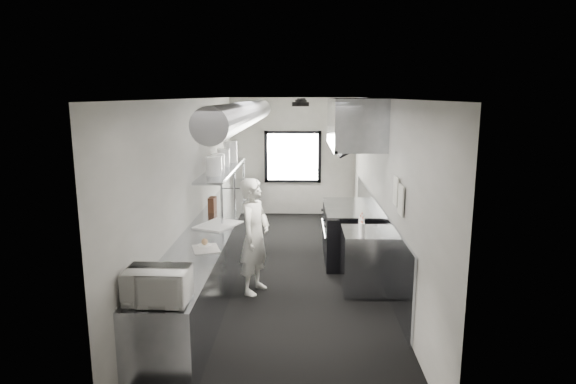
# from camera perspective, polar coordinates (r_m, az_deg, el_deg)

# --- Properties ---
(floor) EXTENTS (3.00, 8.00, 0.01)m
(floor) POSITION_cam_1_polar(r_m,az_deg,el_deg) (8.10, 0.01, -9.32)
(floor) COLOR black
(floor) RESTS_ON ground
(ceiling) EXTENTS (3.00, 8.00, 0.01)m
(ceiling) POSITION_cam_1_polar(r_m,az_deg,el_deg) (7.58, 0.01, 10.91)
(ceiling) COLOR beige
(ceiling) RESTS_ON wall_back
(wall_back) EXTENTS (3.00, 0.02, 2.80)m
(wall_back) POSITION_cam_1_polar(r_m,az_deg,el_deg) (11.67, 0.56, 4.15)
(wall_back) COLOR #B6B3AC
(wall_back) RESTS_ON floor
(wall_front) EXTENTS (3.00, 0.02, 2.80)m
(wall_front) POSITION_cam_1_polar(r_m,az_deg,el_deg) (3.87, -1.69, -10.77)
(wall_front) COLOR #B6B3AC
(wall_front) RESTS_ON floor
(wall_left) EXTENTS (0.02, 8.00, 2.80)m
(wall_left) POSITION_cam_1_polar(r_m,az_deg,el_deg) (7.90, -10.93, 0.51)
(wall_left) COLOR #B6B3AC
(wall_left) RESTS_ON floor
(wall_right) EXTENTS (0.02, 8.00, 2.80)m
(wall_right) POSITION_cam_1_polar(r_m,az_deg,el_deg) (7.82, 11.06, 0.39)
(wall_right) COLOR #B6B3AC
(wall_right) RESTS_ON floor
(wall_cladding) EXTENTS (0.03, 5.50, 1.10)m
(wall_cladding) POSITION_cam_1_polar(r_m,az_deg,el_deg) (8.30, 10.37, -4.98)
(wall_cladding) COLOR #969DA4
(wall_cladding) RESTS_ON wall_right
(hvac_duct) EXTENTS (0.40, 6.40, 0.40)m
(hvac_duct) POSITION_cam_1_polar(r_m,az_deg,el_deg) (8.04, -4.97, 9.10)
(hvac_duct) COLOR gray
(hvac_duct) RESTS_ON ceiling
(service_window) EXTENTS (1.36, 0.05, 1.25)m
(service_window) POSITION_cam_1_polar(r_m,az_deg,el_deg) (11.64, 0.56, 4.13)
(service_window) COLOR white
(service_window) RESTS_ON wall_back
(exhaust_hood) EXTENTS (0.81, 2.20, 0.88)m
(exhaust_hood) POSITION_cam_1_polar(r_m,az_deg,el_deg) (8.34, 7.77, 8.02)
(exhaust_hood) COLOR #969DA4
(exhaust_hood) RESTS_ON ceiling
(prep_counter) EXTENTS (0.70, 6.00, 0.90)m
(prep_counter) POSITION_cam_1_polar(r_m,az_deg,el_deg) (7.60, -8.88, -7.27)
(prep_counter) COLOR #969DA4
(prep_counter) RESTS_ON floor
(pass_shelf) EXTENTS (0.45, 3.00, 0.68)m
(pass_shelf) POSITION_cam_1_polar(r_m,az_deg,el_deg) (8.79, -7.60, 2.58)
(pass_shelf) COLOR #969DA4
(pass_shelf) RESTS_ON prep_counter
(range) EXTENTS (0.88, 1.60, 0.94)m
(range) POSITION_cam_1_polar(r_m,az_deg,el_deg) (8.65, 7.05, -4.77)
(range) COLOR black
(range) RESTS_ON floor
(bottle_station) EXTENTS (0.65, 0.80, 0.90)m
(bottle_station) POSITION_cam_1_polar(r_m,az_deg,el_deg) (7.35, 8.94, -7.93)
(bottle_station) COLOR #969DA4
(bottle_station) RESTS_ON floor
(far_work_table) EXTENTS (0.70, 1.20, 0.90)m
(far_work_table) POSITION_cam_1_polar(r_m,az_deg,el_deg) (11.13, -5.46, -1.22)
(far_work_table) COLOR #969DA4
(far_work_table) RESTS_ON floor
(notice_sheet_a) EXTENTS (0.02, 0.28, 0.38)m
(notice_sheet_a) POSITION_cam_1_polar(r_m,az_deg,el_deg) (6.62, 12.53, 0.12)
(notice_sheet_a) COLOR silver
(notice_sheet_a) RESTS_ON wall_right
(notice_sheet_b) EXTENTS (0.02, 0.28, 0.38)m
(notice_sheet_b) POSITION_cam_1_polar(r_m,az_deg,el_deg) (6.29, 13.10, -0.94)
(notice_sheet_b) COLOR silver
(notice_sheet_b) RESTS_ON wall_right
(line_cook) EXTENTS (0.60, 0.72, 1.69)m
(line_cook) POSITION_cam_1_polar(r_m,az_deg,el_deg) (7.08, -3.93, -5.18)
(line_cook) COLOR white
(line_cook) RESTS_ON floor
(microwave) EXTENTS (0.56, 0.43, 0.33)m
(microwave) POSITION_cam_1_polar(r_m,az_deg,el_deg) (4.89, -15.06, -10.55)
(microwave) COLOR white
(microwave) RESTS_ON prep_counter
(deli_tub_a) EXTENTS (0.18, 0.18, 0.11)m
(deli_tub_a) POSITION_cam_1_polar(r_m,az_deg,el_deg) (5.38, -15.62, -9.81)
(deli_tub_a) COLOR #A3AD9F
(deli_tub_a) RESTS_ON prep_counter
(deli_tub_b) EXTENTS (0.14, 0.14, 0.10)m
(deli_tub_b) POSITION_cam_1_polar(r_m,az_deg,el_deg) (5.73, -14.06, -8.48)
(deli_tub_b) COLOR #A3AD9F
(deli_tub_b) RESTS_ON prep_counter
(newspaper) EXTENTS (0.43, 0.49, 0.01)m
(newspaper) POSITION_cam_1_polar(r_m,az_deg,el_deg) (6.40, -9.62, -6.58)
(newspaper) COLOR silver
(newspaper) RESTS_ON prep_counter
(small_plate) EXTENTS (0.22, 0.22, 0.02)m
(small_plate) POSITION_cam_1_polar(r_m,az_deg,el_deg) (6.52, -9.74, -6.20)
(small_plate) COLOR white
(small_plate) RESTS_ON prep_counter
(pastry) EXTENTS (0.09, 0.09, 0.09)m
(pastry) POSITION_cam_1_polar(r_m,az_deg,el_deg) (6.51, -9.76, -5.77)
(pastry) COLOR tan
(pastry) RESTS_ON small_plate
(cutting_board) EXTENTS (0.74, 0.82, 0.02)m
(cutting_board) POSITION_cam_1_polar(r_m,az_deg,el_deg) (7.49, -8.20, -3.83)
(cutting_board) COLOR white
(cutting_board) RESTS_ON prep_counter
(knife_block) EXTENTS (0.12, 0.23, 0.25)m
(knife_block) POSITION_cam_1_polar(r_m,az_deg,el_deg) (8.37, -8.87, -1.45)
(knife_block) COLOR #552E1E
(knife_block) RESTS_ON prep_counter
(plate_stack_a) EXTENTS (0.30, 0.30, 0.31)m
(plate_stack_a) POSITION_cam_1_polar(r_m,az_deg,el_deg) (7.98, -8.69, 3.04)
(plate_stack_a) COLOR white
(plate_stack_a) RESTS_ON pass_shelf
(plate_stack_b) EXTENTS (0.25, 0.25, 0.29)m
(plate_stack_b) POSITION_cam_1_polar(r_m,az_deg,el_deg) (8.45, -8.23, 3.46)
(plate_stack_b) COLOR white
(plate_stack_b) RESTS_ON pass_shelf
(plate_stack_c) EXTENTS (0.25, 0.25, 0.33)m
(plate_stack_c) POSITION_cam_1_polar(r_m,az_deg,el_deg) (8.95, -7.58, 4.02)
(plate_stack_c) COLOR white
(plate_stack_c) RESTS_ON pass_shelf
(plate_stack_d) EXTENTS (0.29, 0.29, 0.41)m
(plate_stack_d) POSITION_cam_1_polar(r_m,az_deg,el_deg) (9.53, -6.76, 4.75)
(plate_stack_d) COLOR white
(plate_stack_d) RESTS_ON pass_shelf
(squeeze_bottle_a) EXTENTS (0.08, 0.08, 0.20)m
(squeeze_bottle_a) POSITION_cam_1_polar(r_m,az_deg,el_deg) (6.89, 8.71, -4.43)
(squeeze_bottle_a) COLOR white
(squeeze_bottle_a) RESTS_ON bottle_station
(squeeze_bottle_b) EXTENTS (0.07, 0.07, 0.17)m
(squeeze_bottle_b) POSITION_cam_1_polar(r_m,az_deg,el_deg) (7.01, 8.58, -4.27)
(squeeze_bottle_b) COLOR white
(squeeze_bottle_b) RESTS_ON bottle_station
(squeeze_bottle_c) EXTENTS (0.07, 0.07, 0.18)m
(squeeze_bottle_c) POSITION_cam_1_polar(r_m,az_deg,el_deg) (7.23, 8.74, -3.78)
(squeeze_bottle_c) COLOR white
(squeeze_bottle_c) RESTS_ON bottle_station
(squeeze_bottle_d) EXTENTS (0.06, 0.06, 0.17)m
(squeeze_bottle_d) POSITION_cam_1_polar(r_m,az_deg,el_deg) (7.37, 8.49, -3.51)
(squeeze_bottle_d) COLOR white
(squeeze_bottle_d) RESTS_ON bottle_station
(squeeze_bottle_e) EXTENTS (0.07, 0.07, 0.17)m
(squeeze_bottle_e) POSITION_cam_1_polar(r_m,az_deg,el_deg) (7.50, 8.66, -3.23)
(squeeze_bottle_e) COLOR white
(squeeze_bottle_e) RESTS_ON bottle_station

